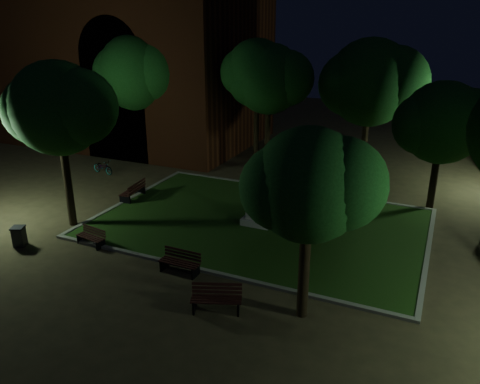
% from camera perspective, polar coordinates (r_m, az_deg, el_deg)
% --- Properties ---
extents(ground, '(80.00, 80.00, 0.00)m').
position_cam_1_polar(ground, '(20.85, 0.27, -5.96)').
color(ground, '#463B25').
extents(lawn, '(15.00, 10.00, 0.08)m').
position_cam_1_polar(lawn, '(22.51, 2.34, -3.80)').
color(lawn, '#1E4012').
rests_on(lawn, ground).
extents(lawn_kerb, '(15.40, 10.40, 0.12)m').
position_cam_1_polar(lawn_kerb, '(22.50, 2.34, -3.75)').
color(lawn_kerb, slate).
rests_on(lawn_kerb, ground).
extents(monument, '(1.40, 1.40, 3.20)m').
position_cam_1_polar(monument, '(22.15, 2.37, -1.64)').
color(monument, '#ADA69E').
rests_on(monument, lawn).
extents(building_main, '(20.00, 12.00, 15.00)m').
position_cam_1_polar(building_main, '(38.80, -13.59, 17.08)').
color(building_main, '#481F0F').
rests_on(building_main, ground).
extents(tree_west, '(5.13, 4.19, 7.66)m').
position_cam_1_polar(tree_west, '(22.20, -21.18, 9.44)').
color(tree_west, black).
rests_on(tree_west, ground).
extents(tree_north_wl, '(4.80, 3.92, 8.20)m').
position_cam_1_polar(tree_north_wl, '(29.64, 2.24, 14.50)').
color(tree_north_wl, black).
rests_on(tree_north_wl, ground).
extents(tree_north_er, '(6.15, 5.02, 8.34)m').
position_cam_1_polar(tree_north_er, '(28.41, 15.79, 12.70)').
color(tree_north_er, black).
rests_on(tree_north_er, ground).
extents(tree_ne, '(4.98, 4.07, 6.53)m').
position_cam_1_polar(tree_ne, '(25.05, 23.65, 7.72)').
color(tree_ne, black).
rests_on(tree_ne, ground).
extents(tree_se, '(4.35, 3.55, 6.37)m').
position_cam_1_polar(tree_se, '(14.09, 8.66, 0.77)').
color(tree_se, black).
rests_on(tree_se, ground).
extents(tree_nw, '(6.18, 5.04, 8.48)m').
position_cam_1_polar(tree_nw, '(32.21, -12.26, 14.06)').
color(tree_nw, black).
rests_on(tree_nw, ground).
extents(tree_far_north, '(5.20, 4.25, 7.88)m').
position_cam_1_polar(tree_far_north, '(29.38, 3.67, 13.50)').
color(tree_far_north, black).
rests_on(tree_far_north, ground).
extents(lamppost_nw, '(1.18, 0.28, 4.27)m').
position_cam_1_polar(lamppost_nw, '(34.21, -12.24, 9.40)').
color(lamppost_nw, black).
rests_on(lamppost_nw, ground).
extents(bench_near_left, '(1.63, 0.59, 0.89)m').
position_cam_1_polar(bench_near_left, '(18.38, -7.29, -8.52)').
color(bench_near_left, black).
rests_on(bench_near_left, ground).
extents(bench_near_right, '(1.79, 1.16, 0.93)m').
position_cam_1_polar(bench_near_right, '(16.08, -2.88, -12.89)').
color(bench_near_right, black).
rests_on(bench_near_right, ground).
extents(bench_west_near, '(1.46, 0.69, 0.77)m').
position_cam_1_polar(bench_west_near, '(21.34, -17.63, -5.27)').
color(bench_west_near, black).
rests_on(bench_west_near, ground).
extents(bench_left_side, '(0.82, 1.88, 1.00)m').
position_cam_1_polar(bench_left_side, '(25.96, -12.84, 0.08)').
color(bench_left_side, black).
rests_on(bench_left_side, ground).
extents(bench_far_side, '(1.71, 0.88, 0.90)m').
position_cam_1_polar(bench_far_side, '(28.29, 14.27, 1.54)').
color(bench_far_side, black).
rests_on(bench_far_side, ground).
extents(trash_bin, '(0.68, 0.68, 0.89)m').
position_cam_1_polar(trash_bin, '(22.37, -25.33, -4.89)').
color(trash_bin, black).
rests_on(trash_bin, ground).
extents(bicycle, '(1.75, 0.85, 0.88)m').
position_cam_1_polar(bicycle, '(30.87, -16.38, 2.95)').
color(bicycle, black).
rests_on(bicycle, ground).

